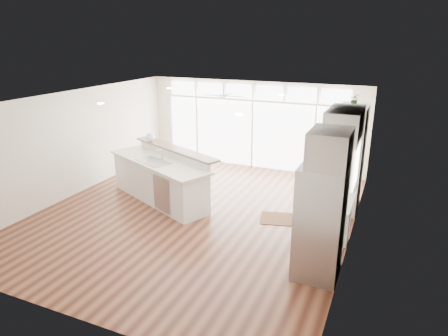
% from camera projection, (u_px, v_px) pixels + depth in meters
% --- Properties ---
extents(floor, '(7.00, 8.00, 0.02)m').
position_uv_depth(floor, '(196.00, 214.00, 9.46)').
color(floor, '#472215').
rests_on(floor, ground).
extents(ceiling, '(7.00, 8.00, 0.02)m').
position_uv_depth(ceiling, '(193.00, 99.00, 8.60)').
color(ceiling, silver).
rests_on(ceiling, wall_back).
extents(wall_back, '(7.00, 0.04, 2.70)m').
position_uv_depth(wall_back, '(253.00, 125.00, 12.51)').
color(wall_back, '#EDE4CE').
rests_on(wall_back, floor).
extents(wall_front, '(7.00, 0.04, 2.70)m').
position_uv_depth(wall_front, '(61.00, 236.00, 5.55)').
color(wall_front, '#EDE4CE').
rests_on(wall_front, floor).
extents(wall_left, '(0.04, 8.00, 2.70)m').
position_uv_depth(wall_left, '(75.00, 143.00, 10.36)').
color(wall_left, '#EDE4CE').
rests_on(wall_left, floor).
extents(wall_right, '(0.04, 8.00, 2.70)m').
position_uv_depth(wall_right, '(355.00, 180.00, 7.70)').
color(wall_right, '#EDE4CE').
rests_on(wall_right, floor).
extents(glass_wall, '(5.80, 0.06, 2.08)m').
position_uv_depth(glass_wall, '(253.00, 134.00, 12.55)').
color(glass_wall, white).
rests_on(glass_wall, wall_back).
extents(transom_row, '(5.90, 0.06, 0.40)m').
position_uv_depth(transom_row, '(254.00, 92.00, 12.13)').
color(transom_row, white).
rests_on(transom_row, wall_back).
extents(desk_window, '(0.04, 0.85, 0.85)m').
position_uv_depth(desk_window, '(356.00, 166.00, 7.91)').
color(desk_window, white).
rests_on(desk_window, wall_right).
extents(ceiling_fan, '(1.16, 1.16, 0.32)m').
position_uv_depth(ceiling_fan, '(224.00, 92.00, 11.30)').
color(ceiling_fan, silver).
rests_on(ceiling_fan, ceiling).
extents(recessed_lights, '(3.40, 3.00, 0.02)m').
position_uv_depth(recessed_lights, '(197.00, 99.00, 8.78)').
color(recessed_lights, white).
rests_on(recessed_lights, ceiling).
extents(oven_cabinet, '(0.64, 1.20, 2.50)m').
position_uv_depth(oven_cabinet, '(349.00, 158.00, 9.42)').
color(oven_cabinet, white).
rests_on(oven_cabinet, floor).
extents(desk_nook, '(0.72, 1.30, 0.76)m').
position_uv_depth(desk_nook, '(334.00, 217.00, 8.41)').
color(desk_nook, white).
rests_on(desk_nook, floor).
extents(upper_cabinets, '(0.64, 1.30, 0.64)m').
position_uv_depth(upper_cabinets, '(345.00, 125.00, 7.77)').
color(upper_cabinets, white).
rests_on(upper_cabinets, wall_right).
extents(refrigerator, '(0.76, 0.90, 2.00)m').
position_uv_depth(refrigerator, '(320.00, 221.00, 6.78)').
color(refrigerator, '#A1A2A6').
rests_on(refrigerator, floor).
extents(fridge_cabinet, '(0.64, 0.90, 0.60)m').
position_uv_depth(fridge_cabinet, '(330.00, 148.00, 6.35)').
color(fridge_cabinet, white).
rests_on(fridge_cabinet, wall_right).
extents(framed_photos, '(0.06, 0.22, 0.80)m').
position_uv_depth(framed_photos, '(358.00, 164.00, 8.50)').
color(framed_photos, black).
rests_on(framed_photos, wall_right).
extents(kitchen_island, '(3.47, 2.46, 1.29)m').
position_uv_depth(kitchen_island, '(159.00, 176.00, 10.02)').
color(kitchen_island, white).
rests_on(kitchen_island, floor).
extents(rug, '(1.10, 0.91, 0.01)m').
position_uv_depth(rug, '(282.00, 219.00, 9.16)').
color(rug, '#3A2212').
rests_on(rug, floor).
extents(office_chair, '(0.62, 0.58, 1.08)m').
position_uv_depth(office_chair, '(309.00, 204.00, 8.61)').
color(office_chair, black).
rests_on(office_chair, floor).
extents(fishbowl, '(0.31, 0.31, 0.24)m').
position_uv_depth(fishbowl, '(150.00, 137.00, 10.70)').
color(fishbowl, silver).
rests_on(fishbowl, kitchen_island).
extents(monitor, '(0.11, 0.45, 0.37)m').
position_uv_depth(monitor, '(332.00, 191.00, 8.26)').
color(monitor, black).
rests_on(monitor, desk_nook).
extents(keyboard, '(0.17, 0.36, 0.02)m').
position_uv_depth(keyboard, '(323.00, 198.00, 8.38)').
color(keyboard, silver).
rests_on(keyboard, desk_nook).
extents(potted_plant, '(0.26, 0.29, 0.21)m').
position_uv_depth(potted_plant, '(355.00, 101.00, 8.99)').
color(potted_plant, '#285B27').
rests_on(potted_plant, oven_cabinet).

